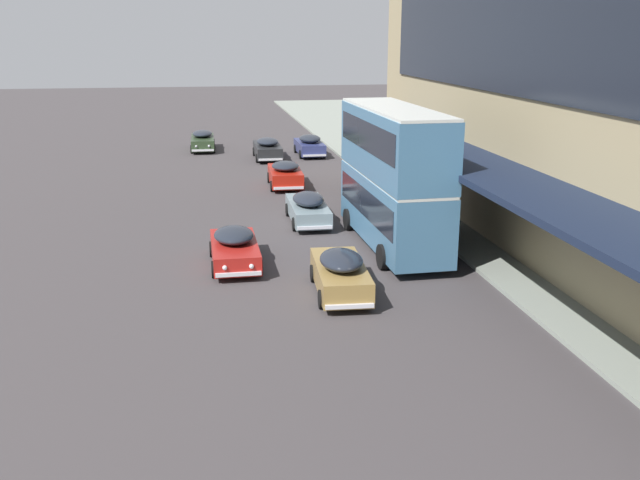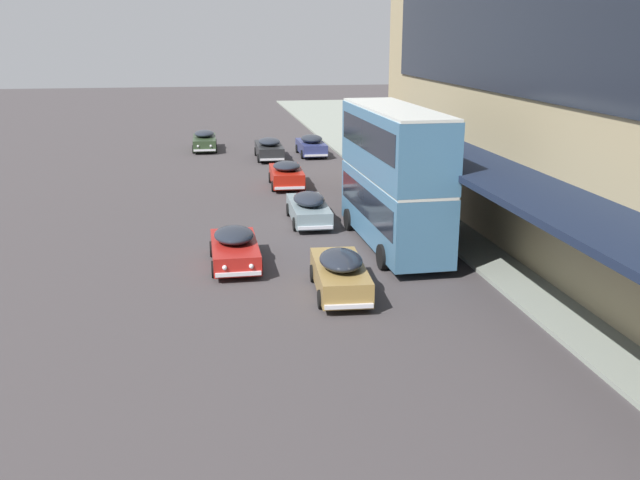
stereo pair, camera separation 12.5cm
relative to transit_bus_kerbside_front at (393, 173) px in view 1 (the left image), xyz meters
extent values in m
cube|color=teal|center=(0.00, 0.00, -1.52)|extent=(2.59, 9.12, 2.70)
cube|color=black|center=(0.00, 0.00, -1.19)|extent=(2.61, 8.39, 1.19)
cube|color=silver|center=(0.00, 0.00, -0.12)|extent=(2.49, 9.12, 0.12)
cube|color=teal|center=(0.00, 0.00, 1.28)|extent=(2.59, 9.12, 2.70)
cube|color=black|center=(0.00, 0.00, 1.61)|extent=(2.61, 8.39, 1.19)
cube|color=silver|center=(0.00, 0.00, 2.68)|extent=(2.49, 9.12, 0.12)
cube|color=black|center=(-0.09, 4.57, 2.38)|extent=(1.20, 0.08, 0.36)
cylinder|color=black|center=(-1.26, 3.06, -2.71)|extent=(0.27, 1.00, 1.00)
cylinder|color=black|center=(1.14, 3.11, -2.71)|extent=(0.27, 1.00, 1.00)
cylinder|color=black|center=(-1.14, -2.84, -2.71)|extent=(0.27, 1.00, 1.00)
cylinder|color=black|center=(1.26, -2.79, -2.71)|extent=(0.27, 1.00, 1.00)
cube|color=black|center=(-2.99, 23.16, -2.57)|extent=(1.83, 4.80, 0.85)
ellipsoid|color=#1E232D|center=(-2.99, 22.92, -1.91)|extent=(1.60, 2.64, 0.52)
cube|color=silver|center=(-2.96, 25.60, -2.84)|extent=(1.69, 0.14, 0.14)
cube|color=silver|center=(-3.01, 20.72, -2.84)|extent=(1.69, 0.14, 0.14)
sphere|color=silver|center=(-3.45, 25.57, -2.52)|extent=(0.18, 0.18, 0.18)
sphere|color=silver|center=(-2.47, 25.56, -2.52)|extent=(0.18, 0.18, 0.18)
cylinder|color=black|center=(-3.86, 24.65, -2.89)|extent=(0.15, 0.64, 0.64)
cylinder|color=black|center=(-2.08, 24.63, -2.89)|extent=(0.15, 0.64, 0.64)
cylinder|color=black|center=(-3.89, 21.69, -2.89)|extent=(0.15, 0.64, 0.64)
cylinder|color=black|center=(-2.11, 21.67, -2.89)|extent=(0.15, 0.64, 0.64)
cube|color=#A61D18|center=(-6.78, -1.39, -2.63)|extent=(1.79, 4.30, 0.73)
ellipsoid|color=#1E232D|center=(-6.78, -1.18, -2.02)|extent=(1.57, 2.37, 0.53)
cube|color=silver|center=(-6.77, -3.59, -2.84)|extent=(1.69, 0.13, 0.14)
cube|color=silver|center=(-6.78, 0.81, -2.84)|extent=(1.69, 0.13, 0.14)
sphere|color=silver|center=(-6.28, -3.56, -2.58)|extent=(0.18, 0.18, 0.18)
sphere|color=silver|center=(-7.26, -3.56, -2.58)|extent=(0.18, 0.18, 0.18)
cylinder|color=black|center=(-5.88, -2.72, -2.89)|extent=(0.14, 0.64, 0.64)
cylinder|color=black|center=(-7.66, -2.73, -2.89)|extent=(0.14, 0.64, 0.64)
cylinder|color=black|center=(-5.89, -0.06, -2.89)|extent=(0.14, 0.64, 0.64)
cylinder|color=black|center=(-7.67, -0.06, -2.89)|extent=(0.14, 0.64, 0.64)
cube|color=gray|center=(-2.90, 4.69, -2.62)|extent=(1.78, 4.64, 0.75)
ellipsoid|color=#1E232D|center=(-2.90, 4.46, -1.99)|extent=(1.54, 2.56, 0.57)
cube|color=silver|center=(-2.85, 7.04, -2.84)|extent=(1.61, 0.15, 0.14)
cube|color=silver|center=(-2.94, 2.33, -2.84)|extent=(1.61, 0.15, 0.14)
sphere|color=silver|center=(-3.32, 7.02, -2.57)|extent=(0.18, 0.18, 0.18)
sphere|color=silver|center=(-2.39, 7.00, -2.57)|extent=(0.18, 0.18, 0.18)
cylinder|color=black|center=(-3.71, 6.13, -2.89)|extent=(0.15, 0.64, 0.64)
cylinder|color=black|center=(-2.02, 6.10, -2.89)|extent=(0.15, 0.64, 0.64)
cylinder|color=black|center=(-3.77, 3.27, -2.89)|extent=(0.15, 0.64, 0.64)
cylinder|color=black|center=(-2.08, 3.24, -2.89)|extent=(0.15, 0.64, 0.64)
cube|color=#AC1C10|center=(-2.93, 13.21, -2.57)|extent=(1.97, 4.24, 0.85)
ellipsoid|color=#1E232D|center=(-2.94, 13.00, -1.92)|extent=(1.68, 2.35, 0.50)
cube|color=silver|center=(-2.85, 15.35, -2.84)|extent=(1.73, 0.18, 0.14)
cube|color=silver|center=(-3.01, 11.07, -2.84)|extent=(1.73, 0.18, 0.14)
sphere|color=silver|center=(-3.35, 15.33, -2.52)|extent=(0.18, 0.18, 0.18)
sphere|color=silver|center=(-2.35, 15.30, -2.52)|extent=(0.18, 0.18, 0.18)
cylinder|color=black|center=(-3.79, 14.54, -2.89)|extent=(0.16, 0.64, 0.64)
cylinder|color=black|center=(-1.97, 14.47, -2.89)|extent=(0.16, 0.64, 0.64)
cylinder|color=black|center=(-3.88, 11.95, -2.89)|extent=(0.16, 0.64, 0.64)
cylinder|color=black|center=(-2.07, 11.88, -2.89)|extent=(0.16, 0.64, 0.64)
cube|color=navy|center=(0.28, 24.16, -2.59)|extent=(1.79, 4.45, 0.81)
ellipsoid|color=#1E232D|center=(0.28, 23.94, -1.92)|extent=(1.57, 2.45, 0.57)
cube|color=silver|center=(0.28, 26.44, -2.84)|extent=(1.69, 0.12, 0.14)
cube|color=silver|center=(0.29, 21.89, -2.84)|extent=(1.69, 0.12, 0.14)
sphere|color=silver|center=(-0.21, 26.40, -2.54)|extent=(0.18, 0.18, 0.18)
sphere|color=silver|center=(0.77, 26.41, -2.54)|extent=(0.18, 0.18, 0.18)
cylinder|color=black|center=(-0.61, 25.54, -2.89)|extent=(0.14, 0.64, 0.64)
cylinder|color=black|center=(1.17, 25.54, -2.89)|extent=(0.14, 0.64, 0.64)
cylinder|color=black|center=(-0.61, 22.78, -2.89)|extent=(0.14, 0.64, 0.64)
cylinder|color=black|center=(1.17, 22.78, -2.89)|extent=(0.14, 0.64, 0.64)
cube|color=olive|center=(-3.29, -5.20, -2.57)|extent=(1.94, 4.42, 0.84)
ellipsoid|color=#1E232D|center=(-3.30, -5.42, -1.90)|extent=(1.62, 2.46, 0.55)
cube|color=silver|center=(-3.16, -2.99, -2.84)|extent=(1.61, 0.22, 0.14)
cube|color=silver|center=(-3.42, -7.41, -2.84)|extent=(1.61, 0.22, 0.14)
sphere|color=silver|center=(-3.62, -2.99, -2.52)|extent=(0.18, 0.18, 0.18)
sphere|color=silver|center=(-2.70, -3.05, -2.52)|extent=(0.18, 0.18, 0.18)
cylinder|color=black|center=(-4.05, -3.81, -2.89)|extent=(0.18, 0.65, 0.64)
cylinder|color=black|center=(-2.37, -3.91, -2.89)|extent=(0.18, 0.65, 0.64)
cylinder|color=black|center=(-4.21, -6.49, -2.89)|extent=(0.18, 0.65, 0.64)
cylinder|color=black|center=(-2.53, -6.59, -2.89)|extent=(0.18, 0.65, 0.64)
cube|color=#2B3C24|center=(-7.58, 28.05, -2.59)|extent=(1.80, 4.82, 0.82)
ellipsoid|color=#1E232D|center=(-7.58, 28.29, -1.95)|extent=(1.56, 2.66, 0.51)
cube|color=silver|center=(-7.62, 25.60, -2.84)|extent=(1.64, 0.14, 0.14)
cube|color=silver|center=(-7.55, 30.50, -2.84)|extent=(1.64, 0.14, 0.14)
sphere|color=silver|center=(-7.14, 25.62, -2.54)|extent=(0.18, 0.18, 0.18)
sphere|color=silver|center=(-8.09, 25.64, -2.54)|extent=(0.18, 0.18, 0.18)
cylinder|color=black|center=(-6.74, 26.55, -2.89)|extent=(0.15, 0.64, 0.64)
cylinder|color=black|center=(-8.47, 26.58, -2.89)|extent=(0.15, 0.64, 0.64)
cylinder|color=black|center=(-6.70, 29.52, -2.89)|extent=(0.15, 0.64, 0.64)
cylinder|color=black|center=(-8.43, 29.55, -2.89)|extent=(0.15, 0.64, 0.64)
camera|label=1|loc=(-8.05, -28.43, 5.66)|focal=40.00mm
camera|label=2|loc=(-7.92, -28.45, 5.66)|focal=40.00mm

